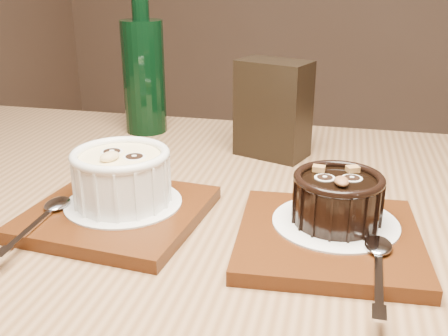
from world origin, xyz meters
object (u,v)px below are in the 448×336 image
Objects in this scene: tray_right at (328,238)px; condiment_stand at (273,109)px; tray_left at (118,213)px; ramekin_white at (121,174)px; green_bottle at (144,72)px; table at (227,293)px; ramekin_dark at (337,196)px.

condiment_stand reaches higher than tray_right.
tray_left is 0.29m from condiment_stand.
tray_left is at bearing -88.74° from ramekin_white.
tray_right is at bearing -40.31° from green_bottle.
condiment_stand is at bearing 115.77° from tray_right.
tray_right is (0.11, -0.01, 0.10)m from table.
tray_right is at bearing 4.11° from tray_left.
tray_left is at bearing 172.78° from ramekin_dark.
ramekin_white is (-0.12, -0.02, 0.14)m from table.
condiment_stand is (-0.12, 0.22, 0.02)m from ramekin_dark.
tray_right is 0.04m from ramekin_dark.
tray_left is at bearing -166.22° from table.
green_bottle is at bearing 124.68° from ramekin_white.
tray_left is 0.35m from green_bottle.
ramekin_dark is at bearing -37.98° from green_bottle.
table is at bearing 167.84° from ramekin_dark.
tray_left is (-0.12, -0.03, 0.10)m from table.
green_bottle is at bearing 129.95° from table.
table is 0.42m from green_bottle.
ramekin_white reaches higher than ramekin_dark.
ramekin_dark is (0.23, 0.04, 0.04)m from tray_left.
condiment_stand is at bearing -12.55° from green_bottle.
tray_right is 0.70× the size of green_bottle.
tray_left is 1.96× the size of ramekin_dark.
ramekin_dark is 0.65× the size of condiment_stand.
ramekin_white reaches higher than tray_left.
ramekin_white is at bearing -178.51° from tray_right.
table is 0.18m from ramekin_white.
condiment_stand is (0.11, 0.25, 0.02)m from ramekin_white.
tray_left is 1.00× the size of tray_right.
table is 0.16m from tray_left.
tray_left is 1.66× the size of ramekin_white.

